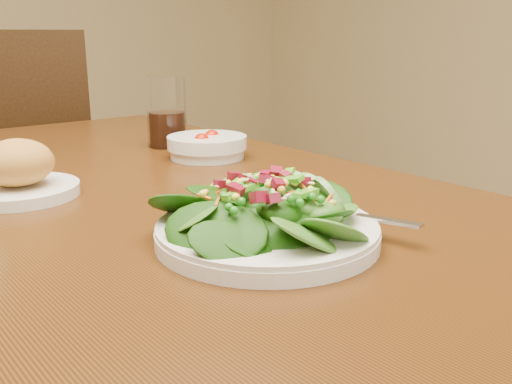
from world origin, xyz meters
The scene contains 6 objects.
dining_table centered at (0.00, 0.00, 0.65)m, with size 0.90×1.40×0.75m.
chair_far centered at (0.19, 1.07, 0.52)m, with size 0.56×0.56×0.99m.
salad_plate centered at (0.06, -0.32, 0.78)m, with size 0.26×0.25×0.07m.
bread_plate centered at (-0.10, 0.05, 0.78)m, with size 0.17×0.17×0.08m.
tomato_bowl centered at (0.26, 0.10, 0.77)m, with size 0.15×0.15×0.05m.
drinking_glass centered at (0.26, 0.25, 0.81)m, with size 0.08×0.08×0.14m.
Camera 1 is at (-0.34, -0.78, 0.98)m, focal length 40.00 mm.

